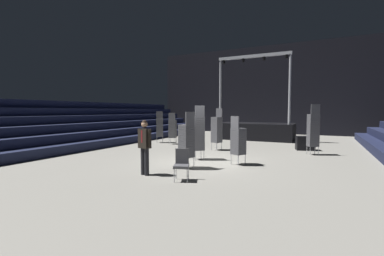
# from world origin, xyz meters

# --- Properties ---
(ground_plane) EXTENTS (22.00, 30.00, 0.10)m
(ground_plane) POSITION_xyz_m (0.00, 0.00, -0.05)
(ground_plane) COLOR gray
(arena_end_wall) EXTENTS (22.00, 0.30, 8.00)m
(arena_end_wall) POSITION_xyz_m (0.00, 15.00, 4.00)
(arena_end_wall) COLOR black
(arena_end_wall) RESTS_ON ground_plane
(bleacher_bank_left) EXTENTS (4.50, 24.00, 2.70)m
(bleacher_bank_left) POSITION_xyz_m (-8.75, 1.00, 1.35)
(bleacher_bank_left) COLOR #191E38
(bleacher_bank_left) RESTS_ON ground_plane
(stage_riser) EXTENTS (5.26, 2.63, 5.90)m
(stage_riser) POSITION_xyz_m (-0.00, 9.30, 0.70)
(stage_riser) COLOR black
(stage_riser) RESTS_ON ground_plane
(man_with_tie) EXTENTS (0.57, 0.31, 1.79)m
(man_with_tie) POSITION_xyz_m (-0.77, -3.00, 1.02)
(man_with_tie) COLOR black
(man_with_tie) RESTS_ON ground_plane
(chair_stack_front_left) EXTENTS (0.62, 0.62, 2.31)m
(chair_stack_front_left) POSITION_xyz_m (-0.38, 0.25, 1.15)
(chair_stack_front_left) COLOR #B2B5BA
(chair_stack_front_left) RESTS_ON ground_plane
(chair_stack_front_right) EXTENTS (0.59, 0.59, 1.88)m
(chair_stack_front_right) POSITION_xyz_m (1.46, -0.03, 0.94)
(chair_stack_front_right) COLOR #B2B5BA
(chair_stack_front_right) RESTS_ON ground_plane
(chair_stack_mid_left) EXTENTS (0.57, 0.57, 2.05)m
(chair_stack_mid_left) POSITION_xyz_m (-0.02, -1.50, 1.03)
(chair_stack_mid_left) COLOR #B2B5BA
(chair_stack_mid_left) RESTS_ON ground_plane
(chair_stack_mid_right) EXTENTS (0.58, 0.58, 2.39)m
(chair_stack_mid_right) POSITION_xyz_m (3.96, 3.75, 1.19)
(chair_stack_mid_right) COLOR #B2B5BA
(chair_stack_mid_right) RESTS_ON ground_plane
(chair_stack_mid_centre) EXTENTS (0.61, 0.61, 2.05)m
(chair_stack_mid_centre) POSITION_xyz_m (-5.18, 4.50, 1.03)
(chair_stack_mid_centre) COLOR #B2B5BA
(chair_stack_mid_centre) RESTS_ON ground_plane
(chair_stack_rear_left) EXTENTS (0.57, 0.57, 2.22)m
(chair_stack_rear_left) POSITION_xyz_m (-0.66, 3.14, 1.11)
(chair_stack_rear_left) COLOR #B2B5BA
(chair_stack_rear_left) RESTS_ON ground_plane
(chair_stack_rear_right) EXTENTS (0.55, 0.55, 1.96)m
(chair_stack_rear_right) POSITION_xyz_m (-4.01, 4.19, 0.98)
(chair_stack_rear_right) COLOR #B2B5BA
(chair_stack_rear_right) RESTS_ON ground_plane
(equipment_road_case) EXTENTS (1.03, 0.82, 0.74)m
(equipment_road_case) POSITION_xyz_m (3.55, 5.22, 0.37)
(equipment_road_case) COLOR black
(equipment_road_case) RESTS_ON ground_plane
(loose_chair_near_man) EXTENTS (0.57, 0.57, 0.95)m
(loose_chair_near_man) POSITION_xyz_m (0.62, -3.03, 0.53)
(loose_chair_near_man) COLOR #B2B5BA
(loose_chair_near_man) RESTS_ON ground_plane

